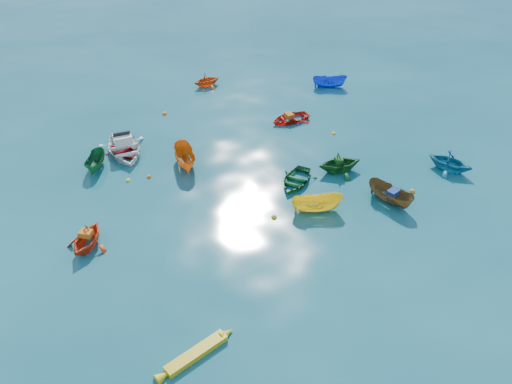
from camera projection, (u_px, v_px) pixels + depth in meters
ground at (309, 242)px, 27.14m from camera, size 160.00×160.00×0.00m
sampan_brown_mid at (389, 202)px, 30.10m from camera, size 1.57×3.26×1.21m
dinghy_orange_w at (89, 246)px, 26.88m from camera, size 3.55×3.54×1.42m
sampan_yellow_mid at (316, 211)px, 29.39m from camera, size 3.22×2.51×1.18m
dinghy_green_e at (295, 183)px, 31.69m from camera, size 3.84×3.52×0.65m
dinghy_cyan_se at (448, 170)px, 32.92m from camera, size 3.23×3.49×1.52m
sampan_orange_n at (186, 165)px, 33.40m from camera, size 2.31×3.61×1.31m
dinghy_green_n at (339, 171)px, 32.78m from camera, size 3.50×3.26×1.50m
dinghy_red_ne at (290, 121)px, 38.45m from camera, size 3.36×2.60×0.64m
sampan_blue_far at (329, 87)px, 43.54m from camera, size 3.03×2.65×1.14m
dinghy_red_far at (124, 154)px, 34.50m from camera, size 2.50×3.04×0.55m
dinghy_orange_far at (207, 86)px, 43.72m from camera, size 2.54×2.22×1.28m
sampan_green_far at (97, 168)px, 33.13m from camera, size 2.40×2.79×1.05m
kayak_yellow at (197, 355)px, 21.31m from camera, size 3.71×0.90×0.36m
motorboat_white at (125, 153)px, 34.66m from camera, size 4.21×5.19×1.55m
tarp_blue_a at (393, 192)px, 29.55m from camera, size 0.73×0.59×0.33m
tarp_orange_a at (86, 233)px, 26.41m from camera, size 0.80×0.81×0.31m
tarp_green_b at (339, 160)px, 32.23m from camera, size 0.59×0.68×0.27m
tarp_orange_b at (289, 115)px, 38.12m from camera, size 0.63×0.78×0.35m
buoy_ye_a at (274, 217)px, 28.88m from camera, size 0.33×0.33×0.33m
buoy_or_b at (412, 192)px, 30.92m from camera, size 0.34×0.34×0.34m
buoy_or_c at (149, 177)px, 32.21m from camera, size 0.30×0.30×0.30m
buoy_ye_c at (296, 203)px, 29.99m from camera, size 0.34×0.34×0.34m
buoy_or_d at (326, 208)px, 29.60m from camera, size 0.32×0.32×0.32m
buoy_ye_d at (128, 181)px, 31.89m from camera, size 0.30×0.30×0.30m
buoy_or_e at (164, 114)px, 39.36m from camera, size 0.38×0.38×0.38m
buoy_ye_e at (334, 134)px, 36.81m from camera, size 0.31×0.31×0.31m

